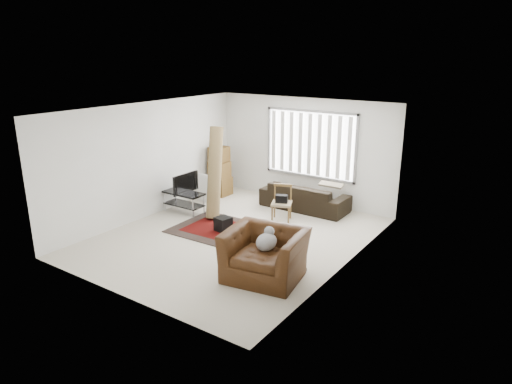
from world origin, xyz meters
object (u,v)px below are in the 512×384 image
moving_boxes (220,173)px  sofa (305,193)px  armchair (265,251)px  side_chair (282,201)px  tv_stand (184,198)px

moving_boxes → sofa: 2.53m
sofa → armchair: bearing=108.3°
side_chair → armchair: (1.23, -2.58, 0.03)m
sofa → moving_boxes: bearing=6.0°
moving_boxes → side_chair: size_ratio=1.59×
armchair → sofa: bearing=98.2°
sofa → armchair: size_ratio=1.46×
side_chair → armchair: size_ratio=0.56×
armchair → tv_stand: bearing=144.0°
tv_stand → sofa: bearing=39.4°
tv_stand → armchair: armchair is taller
side_chair → armchair: 2.86m
moving_boxes → sofa: bearing=5.7°
tv_stand → moving_boxes: bearing=96.9°
moving_boxes → side_chair: bearing=-17.5°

